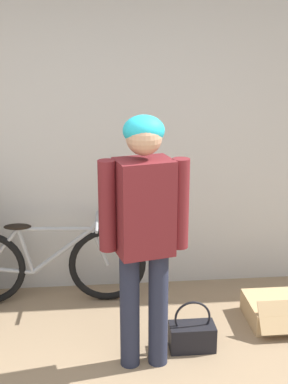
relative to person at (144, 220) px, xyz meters
The scene contains 5 objects.
wall_back 1.27m from the person, 99.45° to the left, with size 8.00×0.07×2.60m.
person is the anchor object (origin of this frame).
bicycle 1.36m from the person, 127.41° to the left, with size 1.62×0.46×0.71m.
handbag 1.00m from the person, 21.00° to the left, with size 0.32×0.17×0.37m.
cardboard_box 1.53m from the person, 21.67° to the left, with size 0.54×0.53×0.26m.
Camera 1 is at (-0.10, -2.01, 2.17)m, focal length 50.00 mm.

